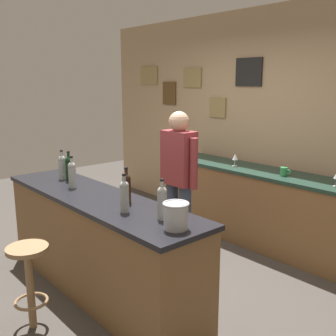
{
  "coord_description": "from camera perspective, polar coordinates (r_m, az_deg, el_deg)",
  "views": [
    {
      "loc": [
        2.95,
        -2.15,
        1.91
      ],
      "look_at": [
        0.01,
        0.45,
        1.05
      ],
      "focal_mm": 42.2,
      "sensor_mm": 36.0,
      "label": 1
    }
  ],
  "objects": [
    {
      "name": "ground_plane",
      "position": [
        4.12,
        -4.92,
        -15.34
      ],
      "size": [
        10.0,
        10.0,
        0.0
      ],
      "primitive_type": "plane",
      "color": "#423D38"
    },
    {
      "name": "back_wall",
      "position": [
        5.12,
        13.58,
        6.5
      ],
      "size": [
        6.0,
        0.09,
        2.8
      ],
      "color": "tan",
      "rests_on": "ground_plane"
    },
    {
      "name": "bar_counter",
      "position": [
        3.72,
        -10.09,
        -10.77
      ],
      "size": [
        2.48,
        0.6,
        0.92
      ],
      "color": "brown",
      "rests_on": "ground_plane"
    },
    {
      "name": "side_counter",
      "position": [
        4.8,
        14.07,
        -5.71
      ],
      "size": [
        2.89,
        0.56,
        0.9
      ],
      "color": "brown",
      "rests_on": "ground_plane"
    },
    {
      "name": "bartender",
      "position": [
        4.12,
        1.54,
        -1.3
      ],
      "size": [
        0.52,
        0.21,
        1.62
      ],
      "color": "#384766",
      "rests_on": "ground_plane"
    },
    {
      "name": "bar_stool",
      "position": [
        3.34,
        -19.43,
        -14.14
      ],
      "size": [
        0.32,
        0.32,
        0.68
      ],
      "color": "olive",
      "rests_on": "ground_plane"
    },
    {
      "name": "wine_bottle_a",
      "position": [
        4.22,
        -15.04,
        0.25
      ],
      "size": [
        0.07,
        0.07,
        0.31
      ],
      "color": "#999E99",
      "rests_on": "bar_counter"
    },
    {
      "name": "wine_bottle_b",
      "position": [
        4.13,
        -14.1,
        0.06
      ],
      "size": [
        0.07,
        0.07,
        0.31
      ],
      "color": "black",
      "rests_on": "bar_counter"
    },
    {
      "name": "wine_bottle_c",
      "position": [
        3.85,
        -13.69,
        -0.81
      ],
      "size": [
        0.07,
        0.07,
        0.31
      ],
      "color": "#999E99",
      "rests_on": "bar_counter"
    },
    {
      "name": "wine_bottle_d",
      "position": [
        3.28,
        -6.01,
        -2.78
      ],
      "size": [
        0.07,
        0.07,
        0.31
      ],
      "color": "black",
      "rests_on": "bar_counter"
    },
    {
      "name": "wine_bottle_e",
      "position": [
        3.06,
        -6.32,
        -3.92
      ],
      "size": [
        0.07,
        0.07,
        0.31
      ],
      "color": "#999E99",
      "rests_on": "bar_counter"
    },
    {
      "name": "wine_bottle_f",
      "position": [
        2.89,
        -0.87,
        -4.86
      ],
      "size": [
        0.07,
        0.07,
        0.31
      ],
      "color": "#999E99",
      "rests_on": "bar_counter"
    },
    {
      "name": "ice_bucket",
      "position": [
        2.72,
        1.15,
        -6.81
      ],
      "size": [
        0.19,
        0.19,
        0.19
      ],
      "color": "#B7BABF",
      "rests_on": "bar_counter"
    },
    {
      "name": "wine_glass_a",
      "position": [
        4.86,
        9.66,
        1.52
      ],
      "size": [
        0.07,
        0.07,
        0.16
      ],
      "color": "silver",
      "rests_on": "side_counter"
    },
    {
      "name": "coffee_mug",
      "position": [
        4.5,
        16.41,
        -0.5
      ],
      "size": [
        0.13,
        0.08,
        0.09
      ],
      "color": "#338C4C",
      "rests_on": "side_counter"
    }
  ]
}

